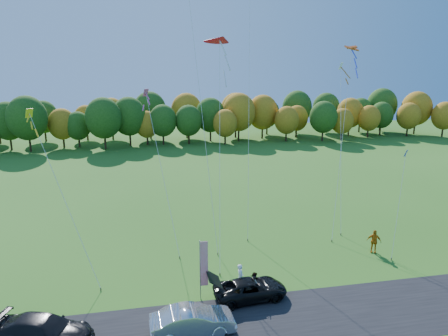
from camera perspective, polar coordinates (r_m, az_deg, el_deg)
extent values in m
plane|color=#295D18|center=(28.42, 2.43, -16.80)|extent=(160.00, 160.00, 0.00)
cube|color=black|center=(25.18, 4.70, -21.34)|extent=(90.00, 6.00, 0.01)
imported|color=black|center=(27.09, 3.80, -16.88)|extent=(4.95, 2.62, 1.33)
imported|color=silver|center=(24.05, -4.48, -20.96)|extent=(4.85, 1.91, 1.57)
imported|color=black|center=(25.24, -24.34, -20.46)|extent=(5.78, 3.79, 1.56)
imported|color=white|center=(27.74, 2.35, -15.36)|extent=(0.49, 0.72, 1.91)
imported|color=gray|center=(27.47, 4.39, -16.11)|extent=(0.64, 0.80, 1.58)
imported|color=#BA6C11|center=(35.03, 20.62, -9.76)|extent=(1.22, 0.97, 1.93)
cylinder|color=#999999|center=(26.35, -3.44, -14.34)|extent=(0.06, 0.06, 4.10)
cube|color=red|center=(26.19, -2.88, -13.51)|extent=(0.51, 0.04, 3.07)
cube|color=navy|center=(25.71, -2.92, -11.23)|extent=(0.51, 0.03, 0.80)
cylinder|color=#4C3F33|center=(32.78, -0.89, -12.15)|extent=(0.08, 0.08, 0.20)
cylinder|color=#4C3F33|center=(35.24, 3.41, -10.23)|extent=(0.08, 0.08, 0.20)
cylinder|color=#4C3F33|center=(29.85, -0.59, -14.95)|extent=(0.08, 0.08, 0.20)
cone|color=red|center=(34.65, -0.62, 17.94)|extent=(2.53, 1.93, 2.76)
cylinder|color=#4C3F33|center=(36.27, 15.14, -10.00)|extent=(0.08, 0.08, 0.20)
cube|color=#CA4C16|center=(43.08, 17.77, 15.97)|extent=(3.04, 1.06, 1.17)
cylinder|color=#4C3F33|center=(29.33, -17.20, -16.20)|extent=(0.08, 0.08, 0.20)
cube|color=yellow|center=(31.37, -26.07, 7.05)|extent=(1.10, 1.10, 1.30)
cylinder|color=#4C3F33|center=(37.81, 16.35, -9.07)|extent=(0.08, 0.08, 0.20)
cube|color=white|center=(40.95, 16.35, 13.82)|extent=(1.15, 1.15, 1.37)
cylinder|color=#4C3F33|center=(32.42, -6.35, -12.56)|extent=(0.08, 0.08, 0.20)
cube|color=#C94377|center=(36.77, -11.12, 10.53)|extent=(1.14, 1.14, 1.35)
cylinder|color=#4C3F33|center=(34.55, 22.79, -11.89)|extent=(0.08, 0.08, 0.20)
cube|color=#0B13A2|center=(35.24, 24.55, 1.94)|extent=(0.93, 0.93, 1.10)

